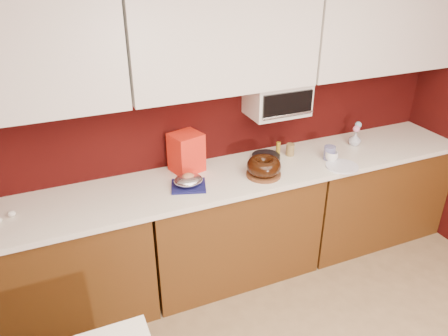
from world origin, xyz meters
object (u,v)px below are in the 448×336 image
foil_ham_nest (188,180)px  coffee_mug (332,156)px  bundt_cake (264,166)px  flower_vase (355,138)px  toaster_oven (277,98)px  blue_jar (329,153)px  pandoro_box (186,152)px

foil_ham_nest → coffee_mug: bearing=-2.5°
bundt_cake → flower_vase: (0.96, 0.18, -0.02)m
toaster_oven → flower_vase: toaster_oven is taller
coffee_mug → flower_vase: 0.40m
toaster_oven → coffee_mug: (0.36, -0.27, -0.43)m
toaster_oven → blue_jar: size_ratio=4.20×
bundt_cake → coffee_mug: bundt_cake is taller
foil_ham_nest → bundt_cake: bearing=-5.8°
toaster_oven → foil_ham_nest: bearing=-164.5°
blue_jar → toaster_oven: bearing=147.4°
bundt_cake → coffee_mug: bearing=0.6°
foil_ham_nest → blue_jar: blue_jar is taller
coffee_mug → flower_vase: (0.36, 0.18, 0.01)m
foil_ham_nest → pandoro_box: pandoro_box is taller
foil_ham_nest → blue_jar: (1.16, -0.01, -0.00)m
toaster_oven → flower_vase: (0.72, -0.10, -0.41)m
coffee_mug → toaster_oven: bearing=143.1°
pandoro_box → coffee_mug: size_ratio=3.09×
flower_vase → blue_jar: bearing=-158.7°
pandoro_box → blue_jar: (1.09, -0.26, -0.09)m
bundt_cake → coffee_mug: 0.60m
toaster_oven → bundt_cake: bearing=-130.7°
foil_ham_nest → blue_jar: 1.16m
foil_ham_nest → pandoro_box: size_ratio=0.69×
toaster_oven → coffee_mug: toaster_oven is taller
pandoro_box → toaster_oven: bearing=-18.1°
pandoro_box → flower_vase: (1.44, -0.12, -0.08)m
bundt_cake → pandoro_box: 0.58m
coffee_mug → flower_vase: flower_vase is taller
toaster_oven → coffee_mug: bearing=-36.9°
flower_vase → bundt_cake: bearing=-169.2°
coffee_mug → blue_jar: size_ratio=0.88×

